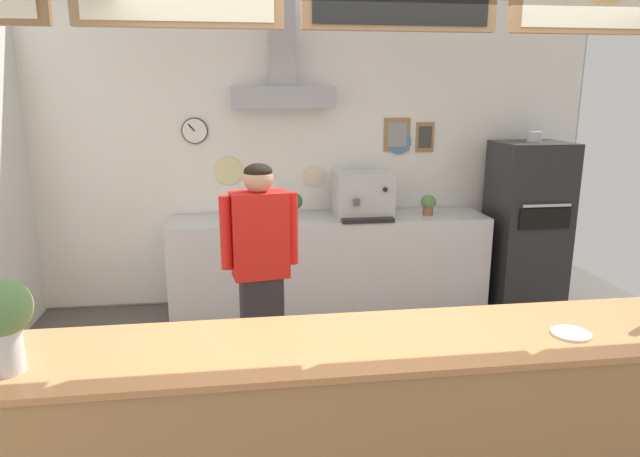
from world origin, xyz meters
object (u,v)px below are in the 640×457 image
at_px(espresso_machine, 362,195).
at_px(shop_worker, 261,270).
at_px(pizza_oven, 527,224).
at_px(potted_basil, 293,203).
at_px(potted_sage, 428,204).
at_px(condiment_plate, 571,334).
at_px(basil_vase, 3,318).

bearing_deg(espresso_machine, shop_worker, -125.61).
height_order(pizza_oven, espresso_machine, pizza_oven).
bearing_deg(potted_basil, pizza_oven, -2.79).
distance_m(shop_worker, espresso_machine, 1.79).
xyz_separation_m(pizza_oven, potted_sage, (-1.01, 0.06, 0.22)).
xyz_separation_m(potted_basil, condiment_plate, (1.02, -3.00, -0.06)).
relative_size(espresso_machine, potted_basil, 2.20).
xyz_separation_m(shop_worker, espresso_machine, (1.03, 1.44, 0.25)).
bearing_deg(pizza_oven, potted_basil, 177.21).
bearing_deg(condiment_plate, espresso_machine, 96.77).
xyz_separation_m(shop_worker, condiment_plate, (1.38, -1.53, 0.12)).
height_order(shop_worker, potted_sage, shop_worker).
distance_m(espresso_machine, condiment_plate, 2.99).
bearing_deg(potted_sage, basil_vase, -132.66).
xyz_separation_m(shop_worker, basil_vase, (-1.05, -1.55, 0.34)).
relative_size(shop_worker, espresso_machine, 3.04).
height_order(espresso_machine, condiment_plate, espresso_machine).
distance_m(pizza_oven, espresso_machine, 1.70).
relative_size(espresso_machine, basil_vase, 1.39).
distance_m(potted_sage, condiment_plate, 2.97).
height_order(potted_sage, condiment_plate, potted_sage).
distance_m(condiment_plate, basil_vase, 2.45).
height_order(shop_worker, potted_basil, shop_worker).
relative_size(condiment_plate, basil_vase, 0.46).
height_order(shop_worker, basil_vase, shop_worker).
relative_size(espresso_machine, potted_sage, 2.71).
bearing_deg(pizza_oven, basil_vase, -142.20).
relative_size(pizza_oven, potted_basil, 7.07).
bearing_deg(espresso_machine, potted_basil, 176.84).
height_order(potted_basil, potted_sage, potted_basil).
distance_m(potted_basil, condiment_plate, 3.17).
xyz_separation_m(pizza_oven, potted_basil, (-2.34, 0.11, 0.26)).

